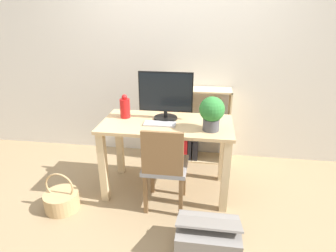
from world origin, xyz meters
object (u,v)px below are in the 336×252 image
at_px(potted_plant, 212,112).
at_px(bookshelf, 187,130).
at_px(vase, 125,107).
at_px(chair, 165,165).
at_px(storage_box, 208,240).
at_px(keyboard, 160,124).
at_px(basket, 62,200).
at_px(monitor, 166,95).

bearing_deg(potted_plant, bookshelf, 107.40).
bearing_deg(vase, potted_plant, -13.81).
bearing_deg(chair, storage_box, -41.65).
bearing_deg(potted_plant, vase, 166.19).
xyz_separation_m(keyboard, storage_box, (0.49, -0.76, -0.63)).
xyz_separation_m(potted_plant, chair, (-0.40, -0.18, -0.47)).
height_order(potted_plant, storage_box, potted_plant).
relative_size(vase, basket, 0.62).
xyz_separation_m(keyboard, chair, (0.08, -0.24, -0.30)).
bearing_deg(storage_box, keyboard, 123.09).
relative_size(monitor, keyboard, 1.76).
bearing_deg(chair, keyboard, 118.22).
height_order(monitor, basket, monitor).
relative_size(bookshelf, storage_box, 1.89).
xyz_separation_m(keyboard, potted_plant, (0.48, -0.06, 0.17)).
xyz_separation_m(vase, storage_box, (0.87, -0.90, -0.72)).
bearing_deg(vase, chair, -40.20).
distance_m(chair, basket, 1.04).
xyz_separation_m(monitor, chair, (0.05, -0.41, -0.54)).
relative_size(potted_plant, basket, 0.81).
distance_m(vase, bookshelf, 0.99).
bearing_deg(keyboard, basket, -155.82).
height_order(vase, basket, vase).
bearing_deg(chair, vase, 149.46).
height_order(monitor, chair, monitor).
height_order(chair, bookshelf, bookshelf).
xyz_separation_m(potted_plant, basket, (-1.36, -0.33, -0.84)).
bearing_deg(basket, potted_plant, 13.72).
height_order(keyboard, potted_plant, potted_plant).
xyz_separation_m(keyboard, vase, (-0.38, 0.15, 0.10)).
xyz_separation_m(bookshelf, storage_box, (0.28, -1.54, -0.24)).
bearing_deg(basket, keyboard, 24.18).
distance_m(monitor, vase, 0.43).
distance_m(keyboard, bookshelf, 0.90).
bearing_deg(basket, storage_box, -14.58).
distance_m(keyboard, chair, 0.40).
distance_m(keyboard, potted_plant, 0.51).
distance_m(bookshelf, storage_box, 1.59).
distance_m(keyboard, vase, 0.42).
distance_m(monitor, storage_box, 1.35).
bearing_deg(monitor, basket, -148.17).
relative_size(potted_plant, chair, 0.37).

